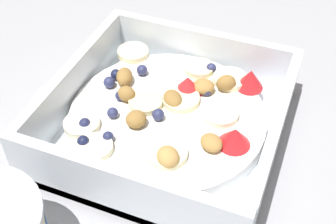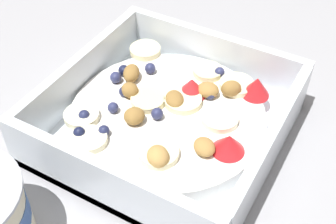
{
  "view_description": "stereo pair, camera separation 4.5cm",
  "coord_description": "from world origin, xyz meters",
  "views": [
    {
      "loc": [
        -0.12,
        0.32,
        0.34
      ],
      "look_at": [
        -0.0,
        0.02,
        0.03
      ],
      "focal_mm": 48.02,
      "sensor_mm": 36.0,
      "label": 1
    },
    {
      "loc": [
        -0.16,
        0.3,
        0.34
      ],
      "look_at": [
        -0.0,
        0.02,
        0.03
      ],
      "focal_mm": 48.02,
      "sensor_mm": 36.0,
      "label": 2
    }
  ],
  "objects": [
    {
      "name": "fruit_bowl",
      "position": [
        -0.0,
        0.01,
        0.02
      ],
      "size": [
        0.22,
        0.22,
        0.06
      ],
      "color": "white",
      "rests_on": "ground"
    },
    {
      "name": "spoon",
      "position": [
        0.14,
        0.04,
        0.0
      ],
      "size": [
        0.07,
        0.17,
        0.01
      ],
      "color": "silver",
      "rests_on": "ground"
    },
    {
      "name": "ground_plane",
      "position": [
        0.0,
        0.0,
        0.0
      ],
      "size": [
        2.4,
        2.4,
        0.0
      ],
      "primitive_type": "plane",
      "color": "#9E9EA3"
    }
  ]
}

